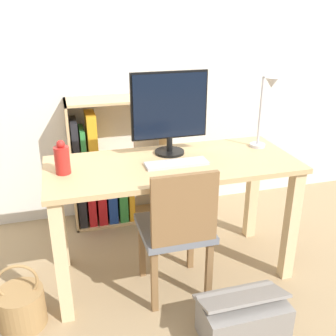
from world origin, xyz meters
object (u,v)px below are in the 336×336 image
vase (62,159)px  bookshelf (105,175)px  chair (177,228)px  storage_box (243,318)px  basket (21,307)px  desk_lamp (266,106)px  monitor (169,109)px  keyboard (177,163)px

vase → bookshelf: (0.30, 0.76, -0.46)m
chair → storage_box: size_ratio=1.85×
basket → desk_lamp: bearing=10.9°
desk_lamp → basket: 1.81m
monitor → basket: 1.38m
keyboard → basket: size_ratio=0.94×
monitor → chair: monitor is taller
keyboard → basket: 1.16m
monitor → desk_lamp: (0.59, -0.10, 0.00)m
chair → basket: size_ratio=2.16×
desk_lamp → chair: size_ratio=0.55×
bookshelf → basket: 1.20m
keyboard → chair: bearing=-104.7°
vase → storage_box: (0.82, -0.64, -0.74)m
vase → storage_box: bearing=-38.0°
chair → bookshelf: bookshelf is taller
basket → vase: bearing=39.5°
bookshelf → basket: bearing=-120.7°
bookshelf → basket: bookshelf is taller
monitor → basket: size_ratio=1.30×
vase → chair: (0.59, -0.24, -0.39)m
monitor → vase: (-0.65, -0.15, -0.20)m
desk_lamp → storage_box: desk_lamp is taller
keyboard → vase: vase is taller
keyboard → basket: keyboard is taller
monitor → keyboard: (-0.01, -0.20, -0.27)m
chair → bookshelf: bearing=111.3°
vase → basket: (-0.30, -0.24, -0.73)m
desk_lamp → basket: (-1.53, -0.29, -0.93)m
vase → bookshelf: bearing=68.4°
monitor → bookshelf: 0.96m
keyboard → bookshelf: size_ratio=0.37×
monitor → basket: (-0.94, -0.39, -0.93)m
vase → storage_box: size_ratio=0.42×
bookshelf → keyboard: bearing=-67.8°
bookshelf → storage_box: 1.52m
vase → desk_lamp: size_ratio=0.42×
storage_box → desk_lamp: bearing=59.4°
vase → monitor: bearing=12.8°
monitor → storage_box: bearing=-77.5°
desk_lamp → storage_box: (-0.41, -0.69, -0.93)m
storage_box → chair: bearing=120.2°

